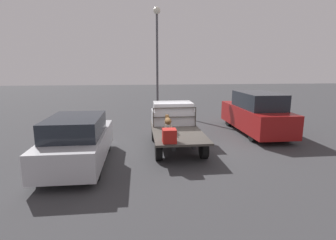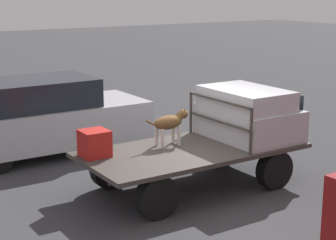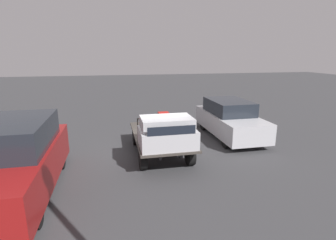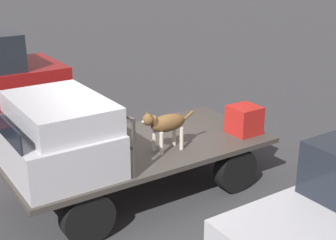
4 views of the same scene
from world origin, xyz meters
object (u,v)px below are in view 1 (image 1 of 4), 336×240
object	(u,v)px
flatbed_truck	(176,135)
cargo_crate	(169,136)
dog	(168,121)
parked_sedan	(78,141)
parked_pickup_far	(256,113)
light_pole_near	(157,42)

from	to	relation	value
flatbed_truck	cargo_crate	world-z (taller)	cargo_crate
cargo_crate	flatbed_truck	bearing A→B (deg)	-15.90
dog	cargo_crate	size ratio (longest dim) A/B	2.02
dog	parked_sedan	size ratio (longest dim) A/B	0.21
flatbed_truck	parked_sedan	xyz separation A→B (m)	(-1.50, 3.65, 0.27)
parked_pickup_far	parked_sedan	bearing A→B (deg)	121.21
dog	cargo_crate	bearing A→B (deg)	179.67
parked_pickup_far	flatbed_truck	bearing A→B (deg)	123.09
flatbed_truck	cargo_crate	xyz separation A→B (m)	(-1.76, 0.50, 0.44)
parked_pickup_far	dog	bearing A→B (deg)	123.50
dog	parked_pickup_far	bearing A→B (deg)	-59.11
flatbed_truck	cargo_crate	bearing A→B (deg)	164.10
flatbed_truck	dog	world-z (taller)	dog
cargo_crate	parked_pickup_far	size ratio (longest dim) A/B	0.09
dog	light_pole_near	size ratio (longest dim) A/B	0.13
flatbed_truck	light_pole_near	bearing A→B (deg)	0.96
flatbed_truck	parked_sedan	size ratio (longest dim) A/B	0.93
cargo_crate	light_pole_near	distance (m)	11.66
parked_pickup_far	cargo_crate	bearing A→B (deg)	135.44
parked_pickup_far	light_pole_near	xyz separation A→B (m)	(6.95, 4.58, 4.11)
cargo_crate	parked_pickup_far	world-z (taller)	parked_pickup_far
flatbed_truck	parked_pickup_far	world-z (taller)	parked_pickup_far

